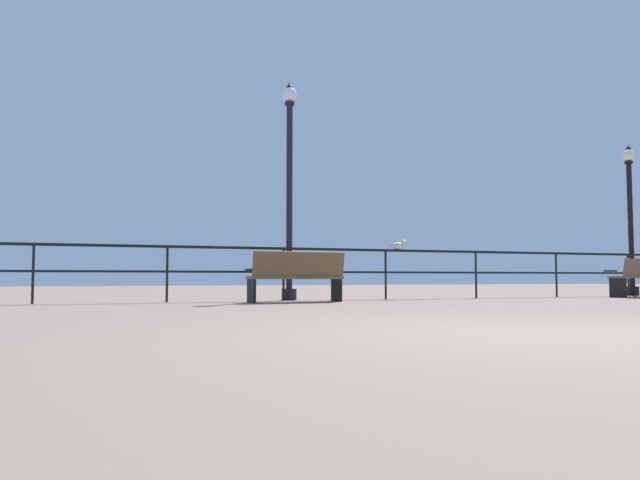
# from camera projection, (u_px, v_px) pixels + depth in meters

# --- Properties ---
(ground_plane) EXTENTS (60.00, 60.00, 0.00)m
(ground_plane) POSITION_uv_depth(u_px,v_px,m) (556.00, 334.00, 4.72)
(ground_plane) COLOR #84685B
(pier_railing) EXTENTS (21.67, 0.05, 1.01)m
(pier_railing) POSITION_uv_depth(u_px,v_px,m) (284.00, 261.00, 11.54)
(pier_railing) COLOR black
(pier_railing) RESTS_ON ground_plane
(bench_near_left) EXTENTS (1.75, 0.70, 0.90)m
(bench_near_left) POSITION_uv_depth(u_px,v_px,m) (297.00, 274.00, 10.77)
(bench_near_left) COLOR brown
(bench_near_left) RESTS_ON ground_plane
(lamppost_center) EXTENTS (0.30, 0.30, 4.30)m
(lamppost_center) POSITION_uv_depth(u_px,v_px,m) (289.00, 182.00, 11.89)
(lamppost_center) COLOR black
(lamppost_center) RESTS_ON ground_plane
(lamppost_right) EXTENTS (0.31, 0.31, 3.72)m
(lamppost_right) POSITION_uv_depth(u_px,v_px,m) (630.00, 214.00, 14.96)
(lamppost_right) COLOR black
(lamppost_right) RESTS_ON ground_plane
(seagull_on_rail) EXTENTS (0.41, 0.23, 0.20)m
(seagull_on_rail) POSITION_uv_depth(u_px,v_px,m) (399.00, 245.00, 12.42)
(seagull_on_rail) COLOR silver
(seagull_on_rail) RESTS_ON pier_railing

